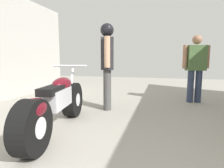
% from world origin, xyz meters
% --- Properties ---
extents(ground_plane, '(15.29, 15.29, 0.00)m').
position_xyz_m(ground_plane, '(0.00, 3.11, 0.00)').
color(ground_plane, '#9E998E').
extents(motorcycle_maroon_cruiser, '(0.66, 2.01, 0.94)m').
position_xyz_m(motorcycle_maroon_cruiser, '(-0.77, 2.39, 0.39)').
color(motorcycle_maroon_cruiser, black).
rests_on(motorcycle_maroon_cruiser, ground_plane).
extents(mechanic_in_blue, '(0.64, 0.34, 1.59)m').
position_xyz_m(mechanic_in_blue, '(1.44, 4.89, 0.90)').
color(mechanic_in_blue, '#2D3851').
rests_on(mechanic_in_blue, ground_plane).
extents(mechanic_with_helmet, '(0.37, 0.68, 1.75)m').
position_xyz_m(mechanic_with_helmet, '(-0.42, 3.78, 1.05)').
color(mechanic_with_helmet, '#4C4C4C').
rests_on(mechanic_with_helmet, ground_plane).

